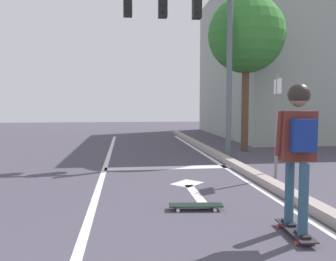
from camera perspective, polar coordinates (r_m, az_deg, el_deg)
The scene contains 13 objects.
lane_line_center at distance 6.70m, azimuth -11.33°, elevation -8.97°, with size 0.12×20.00×0.01m, color silver.
lane_line_curbside at distance 7.11m, azimuth 13.10°, elevation -8.23°, with size 0.12×20.00×0.01m, color silver.
stop_bar at distance 8.38m, azimuth 0.09°, elevation -6.20°, with size 3.07×0.40×0.01m, color silver.
lane_arrow_stem at distance 5.97m, azimuth 4.70°, elevation -10.55°, with size 0.16×1.40×0.01m, color silver.
lane_arrow_head at distance 6.78m, azimuth 3.21°, elevation -8.73°, with size 0.56×0.44×0.01m, color silver.
curb_strip at distance 7.18m, azimuth 15.00°, elevation -7.58°, with size 0.24×24.00×0.14m, color #A1918C.
skateboard at distance 4.43m, azimuth 20.35°, elevation -15.32°, with size 0.26×0.79×0.08m.
skater at distance 4.19m, azimuth 20.83°, elevation -1.14°, with size 0.47×0.63×1.70m.
spare_skateboard at distance 5.13m, azimuth 4.64°, elevation -12.30°, with size 0.80×0.29×0.08m.
traffic_signal_mast at distance 10.06m, azimuth 3.78°, elevation 16.25°, with size 3.93×0.34×5.06m.
street_sign_post at distance 7.39m, azimuth 17.66°, elevation 3.17°, with size 0.12×0.44×2.15m.
roadside_tree at distance 11.73m, azimuth 12.86°, elevation 15.16°, with size 2.47×2.47×5.02m.
building_block at distance 18.62m, azimuth 21.70°, elevation 10.32°, with size 8.59×9.03×7.15m, color #949D92.
Camera 1 is at (0.82, -0.50, 1.53)m, focal length 36.71 mm.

